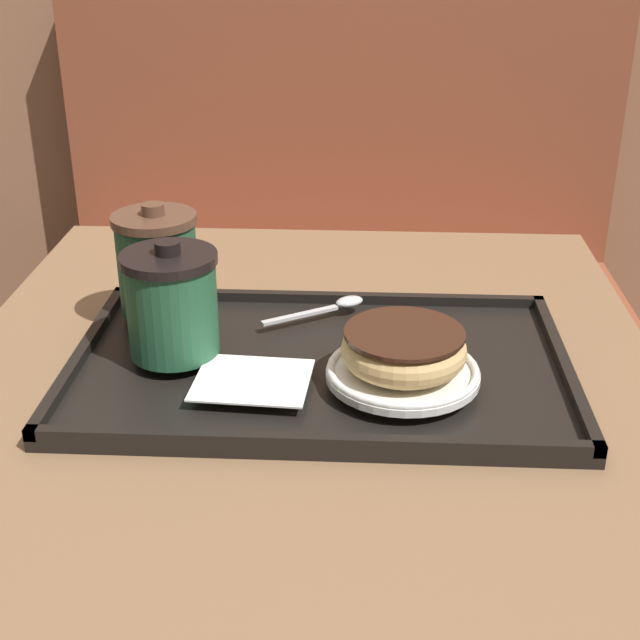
% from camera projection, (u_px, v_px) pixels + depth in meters
% --- Properties ---
extents(booth_bench, '(1.16, 0.44, 1.00)m').
position_uv_depth(booth_bench, '(337.00, 333.00, 1.94)').
color(booth_bench, brown).
rests_on(booth_bench, ground_plane).
extents(cafe_table, '(0.79, 0.87, 0.71)m').
position_uv_depth(cafe_table, '(306.00, 488.00, 1.07)').
color(cafe_table, '#846042').
rests_on(cafe_table, ground_plane).
extents(serving_tray, '(0.53, 0.34, 0.02)m').
position_uv_depth(serving_tray, '(320.00, 367.00, 0.96)').
color(serving_tray, black).
rests_on(serving_tray, cafe_table).
extents(napkin_paper, '(0.12, 0.11, 0.00)m').
position_uv_depth(napkin_paper, '(252.00, 380.00, 0.90)').
color(napkin_paper, white).
rests_on(napkin_paper, serving_tray).
extents(coffee_cup_front, '(0.10, 0.10, 0.13)m').
position_uv_depth(coffee_cup_front, '(172.00, 303.00, 0.94)').
color(coffee_cup_front, '#235638').
rests_on(coffee_cup_front, serving_tray).
extents(coffee_cup_rear, '(0.10, 0.10, 0.13)m').
position_uv_depth(coffee_cup_rear, '(157.00, 263.00, 1.03)').
color(coffee_cup_rear, '#235638').
rests_on(coffee_cup_rear, serving_tray).
extents(plate_with_chocolate_donut, '(0.16, 0.16, 0.01)m').
position_uv_depth(plate_with_chocolate_donut, '(403.00, 372.00, 0.91)').
color(plate_with_chocolate_donut, white).
rests_on(plate_with_chocolate_donut, serving_tray).
extents(donut_chocolate_glazed, '(0.13, 0.13, 0.04)m').
position_uv_depth(donut_chocolate_glazed, '(404.00, 348.00, 0.89)').
color(donut_chocolate_glazed, '#DBB270').
rests_on(donut_chocolate_glazed, plate_with_chocolate_donut).
extents(spoon, '(0.12, 0.08, 0.01)m').
position_uv_depth(spoon, '(337.00, 305.00, 1.06)').
color(spoon, silver).
rests_on(spoon, serving_tray).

